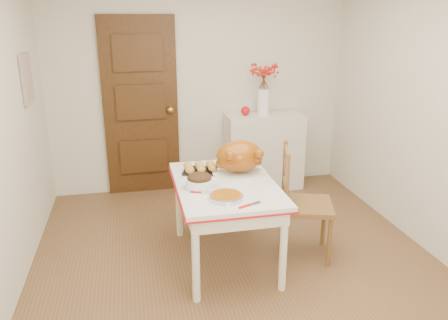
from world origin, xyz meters
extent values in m
cube|color=brown|center=(0.00, 0.00, 0.00)|extent=(3.50, 4.00, 0.00)
cube|color=beige|center=(0.00, 2.00, 1.25)|extent=(3.50, 0.00, 2.50)
cube|color=beige|center=(0.00, -2.00, 1.25)|extent=(3.50, 0.00, 2.50)
cube|color=beige|center=(1.75, 0.00, 1.25)|extent=(0.00, 4.00, 2.50)
cube|color=black|center=(-0.70, 1.97, 1.03)|extent=(0.85, 0.06, 2.06)
cube|color=#B4AE8F|center=(-1.73, 1.20, 1.50)|extent=(0.03, 0.35, 0.45)
cube|color=beige|center=(0.74, 1.78, 0.46)|extent=(0.92, 0.41, 0.92)
sphere|color=red|center=(0.50, 1.78, 0.98)|extent=(0.11, 0.11, 0.11)
cylinder|color=#8D490A|center=(-0.16, -0.15, 0.76)|extent=(0.27, 0.27, 0.05)
cylinder|color=white|center=(-0.05, 0.62, 0.78)|extent=(0.07, 0.07, 0.10)
camera|label=1|loc=(-0.82, -3.15, 2.07)|focal=35.33mm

